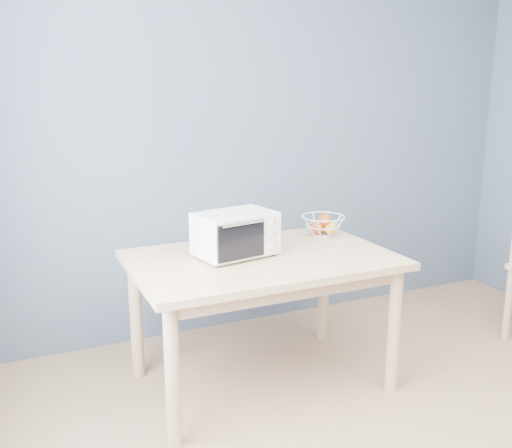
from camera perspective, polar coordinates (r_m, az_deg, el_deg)
name	(u,v)px	position (r m, az deg, el deg)	size (l,w,h in m)	color
dining_table	(262,274)	(3.11, 0.60, -5.02)	(1.40, 0.90, 0.75)	tan
toaster_oven	(233,234)	(3.04, -2.33, -1.00)	(0.46, 0.37, 0.24)	white
fruit_basket	(323,224)	(3.51, 6.70, -0.05)	(0.27, 0.27, 0.14)	silver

